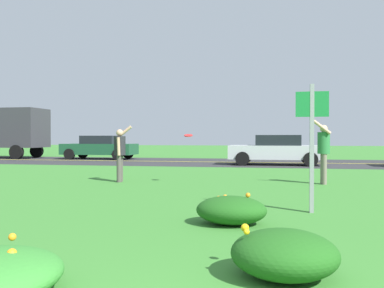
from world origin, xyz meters
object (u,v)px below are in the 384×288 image
at_px(car_dark_green_rightmost, 100,147).
at_px(frisbee_red, 188,135).
at_px(sign_post_near_path, 312,134).
at_px(person_thrower_dark_shirt, 120,150).
at_px(car_silver_center_right, 276,150).
at_px(person_catcher_green_shirt, 323,148).

bearing_deg(car_dark_green_rightmost, frisbee_red, -56.32).
relative_size(sign_post_near_path, frisbee_red, 9.11).
bearing_deg(person_thrower_dark_shirt, frisbee_red, -1.13).
bearing_deg(sign_post_near_path, person_thrower_dark_shirt, 141.53).
height_order(car_silver_center_right, car_dark_green_rightmost, same).
height_order(person_thrower_dark_shirt, frisbee_red, person_thrower_dark_shirt).
bearing_deg(person_thrower_dark_shirt, car_dark_green_rightmost, 116.48).
bearing_deg(frisbee_red, sign_post_near_path, -52.95).
bearing_deg(frisbee_red, car_silver_center_right, 73.99).
bearing_deg(car_silver_center_right, person_catcher_green_shirt, -81.28).
bearing_deg(sign_post_near_path, car_dark_green_rightmost, 124.55).
bearing_deg(car_silver_center_right, car_dark_green_rightmost, 162.00).
height_order(sign_post_near_path, frisbee_red, sign_post_near_path).
height_order(frisbee_red, car_silver_center_right, car_silver_center_right).
distance_m(sign_post_near_path, car_silver_center_right, 12.88).
height_order(person_catcher_green_shirt, car_silver_center_right, person_catcher_green_shirt).
distance_m(person_catcher_green_shirt, car_silver_center_right, 8.29).
relative_size(sign_post_near_path, person_thrower_dark_shirt, 1.33).
relative_size(person_catcher_green_shirt, car_dark_green_rightmost, 0.41).
xyz_separation_m(person_catcher_green_shirt, car_silver_center_right, (-1.26, 8.19, -0.27)).
distance_m(sign_post_near_path, person_thrower_dark_shirt, 6.59).
xyz_separation_m(sign_post_near_path, frisbee_red, (-3.06, 4.05, 0.01)).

